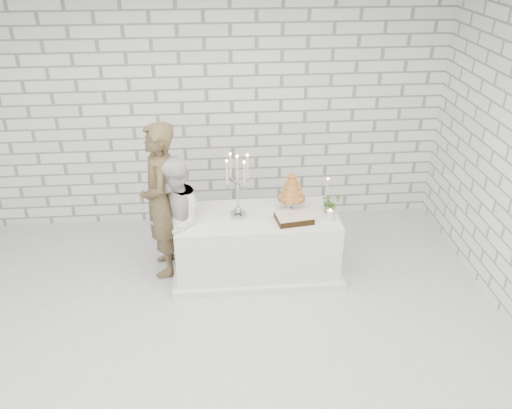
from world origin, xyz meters
The scene contains 12 objects.
ground centered at (0.00, 0.00, 0.00)m, with size 6.00×5.00×0.01m, color silver.
ceiling centered at (0.00, 0.00, 3.00)m, with size 6.00×5.00×0.01m, color white.
wall_back centered at (0.00, 2.50, 1.50)m, with size 6.00×0.01×3.00m, color white.
cake_table centered at (0.51, 1.18, 0.38)m, with size 1.80×0.80×0.75m, color white.
groom centered at (-0.55, 1.32, 0.90)m, with size 0.66×0.43×1.81m, color #4C3C24.
bride centered at (-0.38, 1.18, 0.73)m, with size 0.71×0.55×1.46m, color silver.
candelabra centered at (0.30, 1.17, 1.12)m, with size 0.30×0.30×0.74m, color #A0A0AA, non-canonical shape.
croquembouche centered at (0.91, 1.26, 0.99)m, with size 0.31×0.31×0.48m, color #A65E25, non-canonical shape.
chocolate_cake centered at (0.90, 1.02, 0.79)m, with size 0.38×0.27×0.08m, color black.
pillar_candle centered at (1.29, 1.00, 0.81)m, with size 0.08×0.08×0.12m, color white.
extra_taper centered at (1.33, 1.36, 0.91)m, with size 0.06×0.06×0.32m, color beige.
flowers centered at (1.33, 1.18, 0.87)m, with size 0.22×0.19×0.24m, color #447C3C.
Camera 1 is at (0.07, -3.88, 3.64)m, focal length 36.93 mm.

